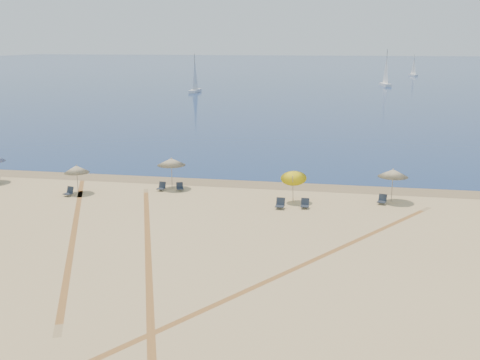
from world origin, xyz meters
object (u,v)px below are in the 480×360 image
object	(u,v)px
chair_4	(180,187)
chair_6	(305,204)
umbrella_1	(77,169)
chair_2	(69,192)
sailboat_0	(386,75)
chair_7	(382,200)
umbrella_4	(393,173)
umbrella_2	(171,162)
chair_3	(162,187)
chair_5	(280,204)
umbrella_3	(294,175)
sailboat_1	(195,81)
sailboat_2	(414,69)

from	to	relation	value
chair_4	chair_6	bearing A→B (deg)	-40.69
umbrella_1	chair_2	distance (m)	1.84
sailboat_0	chair_7	bearing A→B (deg)	-105.09
umbrella_4	chair_4	distance (m)	16.22
umbrella_4	umbrella_2	bearing A→B (deg)	177.53
umbrella_2	chair_7	world-z (taller)	umbrella_2
chair_2	chair_4	bearing A→B (deg)	36.47
umbrella_4	chair_6	world-z (taller)	umbrella_4
chair_2	chair_7	xyz separation A→B (m)	(23.24, 2.08, 0.00)
umbrella_1	chair_7	bearing A→B (deg)	2.98
umbrella_1	umbrella_4	bearing A→B (deg)	4.83
chair_3	chair_5	world-z (taller)	chair_5
umbrella_3	chair_6	distance (m)	2.38
chair_3	umbrella_4	bearing A→B (deg)	8.78
chair_2	chair_5	size ratio (longest dim) A/B	1.06
chair_6	sailboat_1	bearing A→B (deg)	109.76
chair_2	chair_3	bearing A→B (deg)	38.56
chair_3	chair_4	bearing A→B (deg)	19.29
umbrella_4	chair_3	distance (m)	17.62
umbrella_2	chair_4	world-z (taller)	umbrella_2
chair_2	sailboat_2	distance (m)	164.25
sailboat_0	chair_2	bearing A→B (deg)	-116.46
chair_2	chair_5	world-z (taller)	chair_5
chair_3	sailboat_0	world-z (taller)	sailboat_0
chair_7	umbrella_4	bearing A→B (deg)	65.39
chair_4	chair_6	world-z (taller)	chair_6
chair_3	umbrella_1	bearing A→B (deg)	-154.58
chair_3	chair_5	xyz separation A→B (m)	(9.71, -3.13, 0.03)
chair_4	sailboat_0	bearing A→B (deg)	54.48
umbrella_1	chair_7	distance (m)	23.02
sailboat_0	sailboat_1	xyz separation A→B (m)	(-43.51, -26.61, -0.24)
umbrella_2	umbrella_1	bearing A→B (deg)	-157.89
sailboat_0	sailboat_1	size ratio (longest dim) A/B	1.09
umbrella_3	chair_6	size ratio (longest dim) A/B	3.85
chair_6	umbrella_2	bearing A→B (deg)	161.64
umbrella_1	chair_2	xyz separation A→B (m)	(-0.30, -0.89, -1.58)
umbrella_4	chair_7	distance (m)	2.11
chair_6	chair_7	xyz separation A→B (m)	(5.40, 2.06, 0.00)
umbrella_1	chair_4	world-z (taller)	umbrella_1
umbrella_1	chair_6	size ratio (longest dim) A/B	3.25
chair_2	umbrella_2	bearing A→B (deg)	42.55
chair_6	sailboat_2	xyz separation A→B (m)	(24.38, 158.70, 1.78)
chair_2	chair_3	distance (m)	6.99
umbrella_4	sailboat_0	bearing A→B (deg)	86.67
chair_4	sailboat_2	xyz separation A→B (m)	(34.39, 155.69, 1.81)
umbrella_2	chair_5	bearing A→B (deg)	-23.59
umbrella_4	sailboat_1	xyz separation A→B (m)	(-37.10, 83.47, 0.45)
umbrella_3	chair_2	bearing A→B (deg)	-175.40
umbrella_1	chair_3	bearing A→B (deg)	17.04
umbrella_3	umbrella_1	bearing A→B (deg)	-178.37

